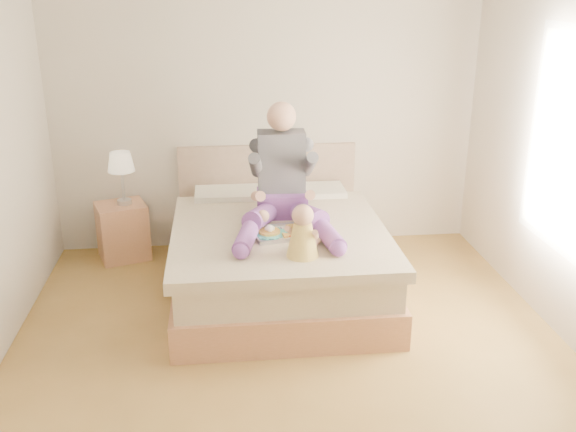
{
  "coord_description": "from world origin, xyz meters",
  "views": [
    {
      "loc": [
        -0.44,
        -3.86,
        2.47
      ],
      "look_at": [
        0.07,
        0.85,
        0.72
      ],
      "focal_mm": 40.0,
      "sensor_mm": 36.0,
      "label": 1
    }
  ],
  "objects": [
    {
      "name": "adult",
      "position": [
        0.05,
        1.07,
        0.9
      ],
      "size": [
        0.83,
        1.18,
        0.98
      ],
      "rotation": [
        0.0,
        0.0,
        -0.04
      ],
      "color": "#69378B",
      "rests_on": "bed"
    },
    {
      "name": "baby",
      "position": [
        0.12,
        0.33,
        0.77
      ],
      "size": [
        0.3,
        0.35,
        0.39
      ],
      "rotation": [
        0.0,
        0.0,
        -0.47
      ],
      "color": "gold",
      "rests_on": "bed"
    },
    {
      "name": "bed",
      "position": [
        0.0,
        1.08,
        0.32
      ],
      "size": [
        1.7,
        2.18,
        1.0
      ],
      "color": "#9D6949",
      "rests_on": "ground"
    },
    {
      "name": "room",
      "position": [
        0.08,
        0.01,
        1.51
      ],
      "size": [
        4.02,
        4.22,
        2.71
      ],
      "color": "brown",
      "rests_on": "ground"
    },
    {
      "name": "lamp",
      "position": [
        -1.34,
        1.86,
        0.9
      ],
      "size": [
        0.24,
        0.24,
        0.49
      ],
      "color": "silver",
      "rests_on": "nightstand"
    },
    {
      "name": "tray",
      "position": [
        -0.0,
        0.75,
        0.64
      ],
      "size": [
        0.48,
        0.41,
        0.12
      ],
      "rotation": [
        0.0,
        0.0,
        0.19
      ],
      "color": "silver",
      "rests_on": "bed"
    },
    {
      "name": "nightstand",
      "position": [
        -1.38,
        1.86,
        0.27
      ],
      "size": [
        0.53,
        0.5,
        0.53
      ],
      "rotation": [
        0.0,
        0.0,
        0.32
      ],
      "color": "#9D6949",
      "rests_on": "ground"
    }
  ]
}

